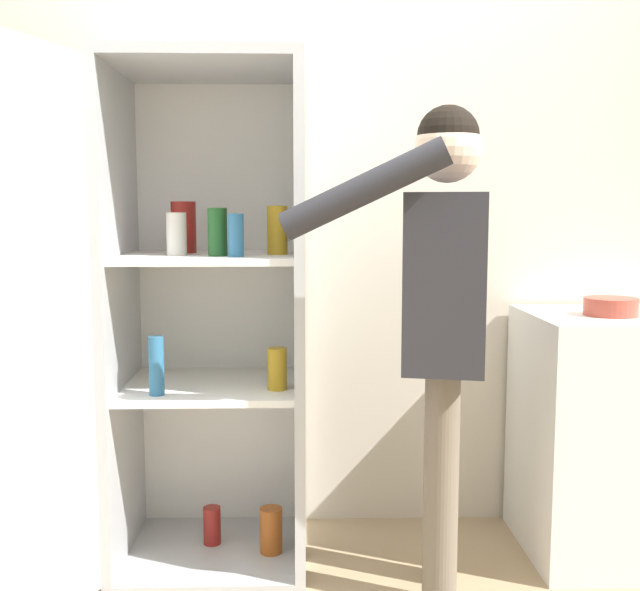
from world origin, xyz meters
TOP-DOWN VIEW (x-y plane):
  - wall_back at (0.00, 0.98)m, footprint 7.00×0.06m
  - refrigerator at (-0.49, 0.54)m, footprint 0.94×1.22m
  - person at (0.39, 0.35)m, footprint 0.69×0.56m
  - counter at (1.10, 0.64)m, footprint 0.65×0.58m
  - bowl at (1.04, 0.60)m, footprint 0.19×0.19m

SIDE VIEW (x-z plane):
  - counter at x=1.10m, z-range 0.00..0.89m
  - refrigerator at x=-0.49m, z-range 0.00..1.77m
  - bowl at x=1.04m, z-range 0.89..0.96m
  - person at x=0.39m, z-range 0.21..1.80m
  - wall_back at x=0.00m, z-range 0.00..2.55m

